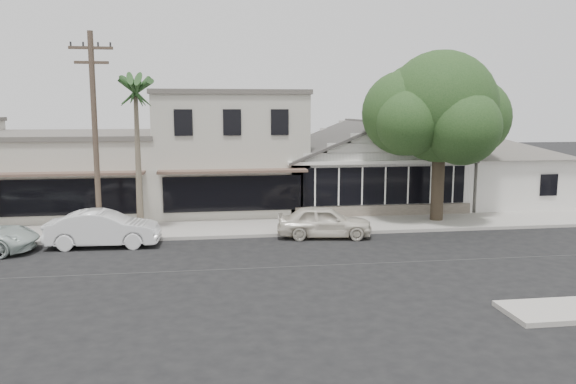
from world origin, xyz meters
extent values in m
plane|color=black|center=(0.00, 0.00, 0.00)|extent=(140.00, 140.00, 0.00)
cube|color=#9E9991|center=(-8.00, 6.75, 0.07)|extent=(90.00, 3.50, 0.15)
cube|color=white|center=(5.00, 12.50, 1.50)|extent=(10.00, 8.00, 3.00)
cube|color=black|center=(5.00, 8.44, 1.75)|extent=(8.80, 0.10, 2.00)
cube|color=#60564C|center=(5.00, 8.45, 0.35)|extent=(9.60, 0.18, 0.70)
cube|color=white|center=(13.20, 11.50, 1.50)|extent=(6.00, 6.00, 3.00)
cube|color=#B8B5A6|center=(-3.00, 13.50, 3.25)|extent=(8.00, 10.00, 6.50)
cube|color=beige|center=(-12.00, 13.50, 2.10)|extent=(10.00, 10.00, 4.20)
cylinder|color=brown|center=(-9.00, 5.20, 4.50)|extent=(0.24, 0.24, 9.00)
cube|color=brown|center=(-9.00, 5.20, 8.30)|extent=(1.80, 0.12, 0.12)
cube|color=brown|center=(-9.00, 5.20, 7.70)|extent=(1.40, 0.12, 0.12)
imported|color=silver|center=(0.92, 4.56, 0.73)|extent=(4.46, 2.29, 1.45)
imported|color=white|center=(-8.68, 4.23, 0.77)|extent=(4.70, 1.79, 1.53)
cylinder|color=#453929|center=(7.29, 6.98, 1.71)|extent=(0.64, 0.64, 3.42)
sphere|color=#1B3817|center=(7.29, 6.98, 5.87)|extent=(5.55, 5.55, 5.55)
sphere|color=#1B3817|center=(9.21, 7.62, 5.34)|extent=(4.06, 4.06, 4.06)
sphere|color=#1B3817|center=(5.58, 7.41, 5.55)|extent=(4.27, 4.27, 4.27)
sphere|color=#1B3817|center=(7.72, 5.38, 4.91)|extent=(3.63, 3.63, 3.63)
sphere|color=#1B3817|center=(6.65, 8.69, 6.19)|extent=(3.84, 3.84, 3.84)
sphere|color=#1B3817|center=(8.57, 8.48, 6.62)|extent=(3.42, 3.42, 3.42)
sphere|color=#1B3817|center=(5.37, 6.13, 5.13)|extent=(3.20, 3.20, 3.20)
cone|color=#726651|center=(-7.32, 5.78, 3.19)|extent=(0.33, 0.33, 6.38)
camera|label=1|loc=(-4.30, -19.83, 5.80)|focal=35.00mm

